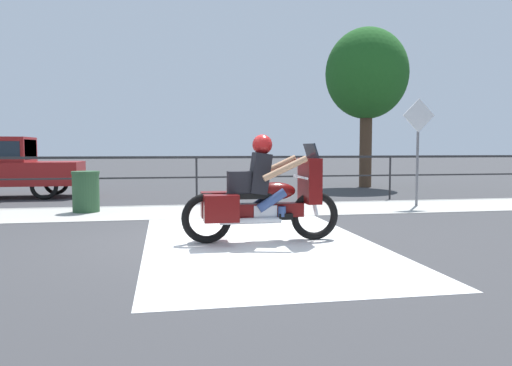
{
  "coord_description": "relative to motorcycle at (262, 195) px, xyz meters",
  "views": [
    {
      "loc": [
        -0.79,
        -7.35,
        1.37
      ],
      "look_at": [
        0.64,
        0.35,
        0.81
      ],
      "focal_mm": 35.0,
      "sensor_mm": 36.0,
      "label": 1
    }
  ],
  "objects": [
    {
      "name": "street_sign",
      "position": [
        4.4,
        3.65,
        0.92
      ],
      "size": [
        0.78,
        0.06,
        2.5
      ],
      "color": "slate",
      "rests_on": "ground"
    },
    {
      "name": "sidewalk_band",
      "position": [
        -0.61,
        3.68,
        -0.67
      ],
      "size": [
        44.0,
        2.4,
        0.01
      ],
      "primitive_type": "cube",
      "color": "#A8A59E",
      "rests_on": "ground"
    },
    {
      "name": "crosswalk_band",
      "position": [
        -0.06,
        0.08,
        -0.67
      ],
      "size": [
        3.23,
        6.0,
        0.01
      ],
      "primitive_type": "cube",
      "color": "silver",
      "rests_on": "ground"
    },
    {
      "name": "ground_plane",
      "position": [
        -0.61,
        0.28,
        -0.68
      ],
      "size": [
        120.0,
        120.0,
        0.0
      ],
      "primitive_type": "plane",
      "color": "#38383A"
    },
    {
      "name": "tree_behind_sign",
      "position": [
        5.48,
        9.24,
        3.18
      ],
      "size": [
        2.81,
        2.81,
        5.46
      ],
      "color": "#473323",
      "rests_on": "ground"
    },
    {
      "name": "motorcycle",
      "position": [
        0.0,
        0.0,
        0.0
      ],
      "size": [
        2.32,
        0.76,
        1.56
      ],
      "rotation": [
        0.0,
        0.0,
        -0.01
      ],
      "color": "black",
      "rests_on": "ground"
    },
    {
      "name": "fence_railing",
      "position": [
        -0.61,
        5.24,
        0.24
      ],
      "size": [
        36.0,
        0.05,
        1.16
      ],
      "color": "#232326",
      "rests_on": "ground"
    },
    {
      "name": "trash_bin",
      "position": [
        -3.03,
        3.92,
        -0.24
      ],
      "size": [
        0.58,
        0.58,
        0.87
      ],
      "color": "#284C2D",
      "rests_on": "ground"
    }
  ]
}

